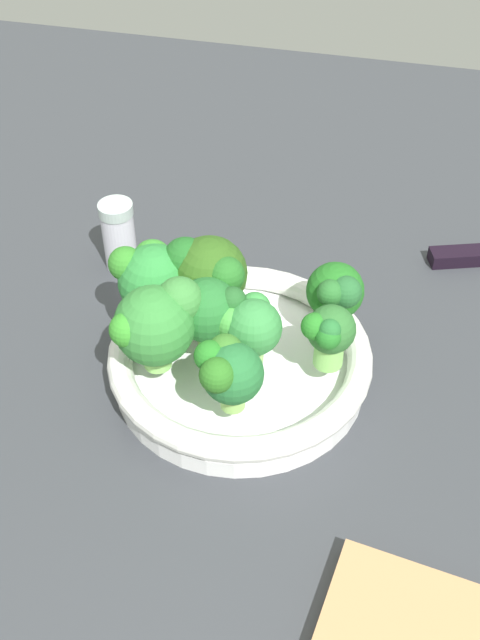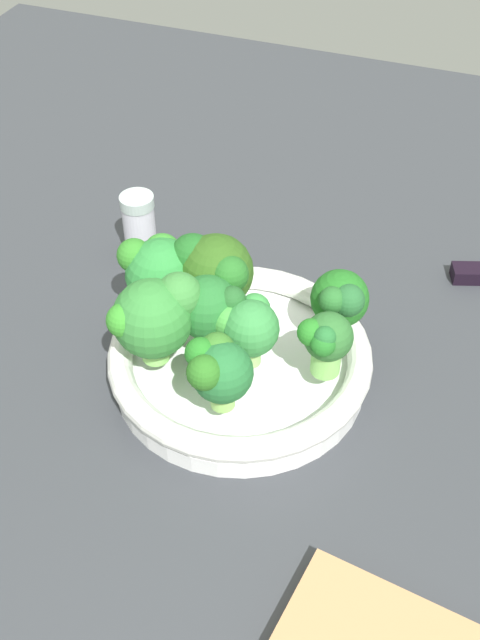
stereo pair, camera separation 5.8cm
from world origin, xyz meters
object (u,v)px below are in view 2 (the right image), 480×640
broccoli_floret_7 (205,305)px  bowl (240,361)px  broccoli_floret_6 (340,300)px  broccoli_floret_1 (326,340)px  broccoli_floret_2 (247,325)px  broccoli_floret_3 (218,369)px  pepper_shaker (140,227)px  broccoli_floret_4 (162,271)px  broccoli_floret_0 (212,270)px  broccoli_floret_5 (155,316)px

broccoli_floret_7 → bowl: bearing=-167.4°
bowl → broccoli_floret_6: size_ratio=3.77×
broccoli_floret_1 → broccoli_floret_2: (6.53, 0.70, 0.17)cm
bowl → broccoli_floret_6: bearing=-148.3°
broccoli_floret_3 → pepper_shaker: 25.97cm
bowl → broccoli_floret_7: 6.96cm
broccoli_floret_7 → broccoli_floret_3: bearing=120.2°
bowl → broccoli_floret_4: broccoli_floret_4 is taller
broccoli_floret_3 → broccoli_floret_7: 7.19cm
broccoli_floret_2 → broccoli_floret_7: 4.07cm
pepper_shaker → broccoli_floret_0: bearing=142.1°
broccoli_floret_2 → broccoli_floret_4: (9.50, -3.87, 0.02)cm
broccoli_floret_6 → broccoli_floret_1: bearing=92.1°
broccoli_floret_0 → broccoli_floret_4: 4.62cm
broccoli_floret_5 → pepper_shaker: broccoli_floret_5 is taller
broccoli_floret_3 → broccoli_floret_5: bearing=-25.4°
bowl → broccoli_floret_6: (-7.45, -4.60, 5.75)cm
broccoli_floret_5 → broccoli_floret_0: bearing=-107.1°
broccoli_floret_2 → broccoli_floret_3: 5.61cm
broccoli_floret_4 → broccoli_floret_3: bearing=133.9°
broccoli_floret_0 → broccoli_floret_6: broccoli_floret_0 is taller
broccoli_floret_3 → broccoli_floret_6: broccoli_floret_3 is taller
broccoli_floret_0 → broccoli_floret_7: bearing=104.1°
broccoli_floret_0 → pepper_shaker: size_ratio=1.01×
bowl → broccoli_floret_2: 6.11cm
broccoli_floret_0 → broccoli_floret_1: size_ratio=1.31×
bowl → broccoli_floret_4: size_ratio=3.06×
broccoli_floret_1 → broccoli_floret_0: bearing=-18.9°
broccoli_floret_5 → broccoli_floret_7: (-3.17, -2.99, -0.37)cm
bowl → broccoli_floret_0: (3.91, -3.38, 6.72)cm
bowl → broccoli_floret_0: size_ratio=2.99×
broccoli_floret_0 → broccoli_floret_3: (-4.63, 10.24, -0.75)cm
broccoli_floret_1 → broccoli_floret_3: 9.36cm
broccoli_floret_0 → broccoli_floret_5: 7.34cm
broccoli_floret_3 → broccoli_floret_5: broccoli_floret_5 is taller
bowl → broccoli_floret_7: (2.90, 0.65, 6.30)cm
broccoli_floret_5 → broccoli_floret_6: broccoli_floret_5 is taller
broccoli_floret_4 → broccoli_floret_6: broccoli_floret_4 is taller
broccoli_floret_2 → broccoli_floret_4: size_ratio=0.82×
broccoli_floret_1 → broccoli_floret_6: size_ratio=0.97×
broccoli_floret_0 → broccoli_floret_7: (-1.01, 4.03, -0.42)cm
broccoli_floret_4 → broccoli_floret_7: 6.40cm
broccoli_floret_1 → broccoli_floret_6: 5.16cm
broccoli_floret_1 → broccoli_floret_5: (13.70, 3.08, 0.96)cm
broccoli_floret_2 → broccoli_floret_3: (0.39, 5.60, 0.08)cm
broccoli_floret_3 → broccoli_floret_6: (-6.74, -11.46, -0.21)cm
broccoli_floret_2 → pepper_shaker: bearing=-39.4°
broccoli_floret_1 → pepper_shaker: 27.27cm
broccoli_floret_2 → broccoli_floret_4: bearing=-22.2°
broccoli_floret_7 → pepper_shaker: size_ratio=0.91×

